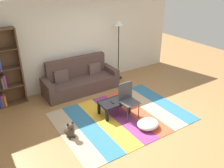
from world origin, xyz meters
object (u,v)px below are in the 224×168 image
dog (70,130)px  folding_chair (127,97)px  standing_lamp (119,31)px  coffee_table (114,104)px  tv_remote (112,102)px  couch (80,80)px  pouf (148,124)px

dog → folding_chair: (1.55, -0.03, 0.37)m
standing_lamp → folding_chair: (-1.12, -2.05, -1.09)m
coffee_table → tv_remote: size_ratio=4.88×
dog → folding_chair: 1.59m
couch → standing_lamp: bearing=4.5°
pouf → standing_lamp: size_ratio=0.27×
coffee_table → pouf: (0.34, -0.93, -0.20)m
pouf → dog: bearing=157.2°
pouf → tv_remote: 1.04m
coffee_table → dog: (-1.32, -0.23, -0.14)m
tv_remote → standing_lamp: bearing=53.9°
coffee_table → dog: bearing=-170.3°
pouf → folding_chair: size_ratio=0.58×
couch → standing_lamp: size_ratio=1.16×
pouf → folding_chair: bearing=99.5°
couch → coffee_table: bearing=-85.8°
pouf → standing_lamp: bearing=69.6°
pouf → folding_chair: folding_chair is taller
coffee_table → tv_remote: 0.11m
folding_chair → tv_remote: bearing=164.2°
couch → dog: (-1.19, -1.91, -0.18)m
couch → pouf: bearing=-79.9°
dog → standing_lamp: 3.66m
tv_remote → folding_chair: bearing=-35.6°
pouf → couch: bearing=100.1°
tv_remote → folding_chair: folding_chair is taller
pouf → dog: dog is taller
couch → tv_remote: bearing=-88.3°
coffee_table → dog: dog is taller
pouf → tv_remote: size_ratio=3.48×
dog → couch: bearing=58.0°
couch → folding_chair: 1.98m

